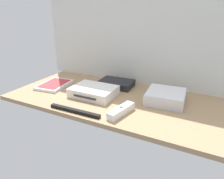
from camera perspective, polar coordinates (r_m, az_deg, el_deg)
The scene contains 8 objects.
ground_plane at distance 103.13cm, azimuth 0.00°, elevation -2.58°, with size 100.00×48.00×2.00cm, color #9E7F5B.
back_wall at distance 116.82cm, azimuth 5.82°, elevation 16.96°, with size 110.00×1.20×64.00cm, color silver.
game_console at distance 104.18cm, azimuth -4.96°, elevation -0.50°, with size 21.33×16.84×4.40cm.
mini_computer at distance 99.72cm, azimuth 14.25°, elevation -1.89°, with size 18.51×18.51×5.30cm.
game_case at distance 121.15cm, azimuth -15.28°, elevation 1.29°, with size 15.60×20.37×1.56cm.
network_router at distance 115.99cm, azimuth 1.19°, elevation 1.66°, with size 18.54×12.99×3.40cm.
remote_wand at distance 86.54cm, azimuth 2.43°, elevation -5.76°, with size 6.32×15.21×3.40cm.
sensor_bar at distance 89.58cm, azimuth -10.07°, elevation -5.68°, with size 24.00×1.80×1.40cm, color black.
Camera 1 is at (43.34, -83.49, 41.29)cm, focal length 33.89 mm.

